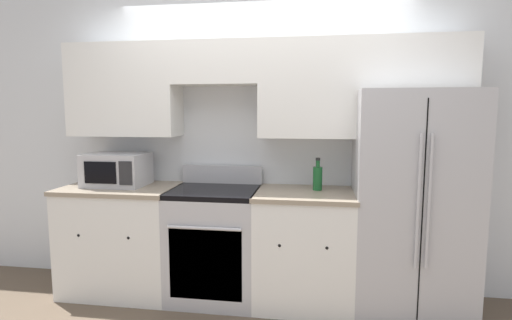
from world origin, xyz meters
TOP-DOWN VIEW (x-y plane):
  - ground_plane at (0.00, 0.00)m, footprint 12.00×12.00m
  - wall_back at (0.02, 0.59)m, footprint 8.00×0.39m
  - lower_cabinets_left at (-1.18, 0.31)m, footprint 0.97×0.64m
  - lower_cabinets_right at (0.40, 0.31)m, footprint 0.79×0.64m
  - oven_range at (-0.35, 0.31)m, footprint 0.72×0.65m
  - refrigerator at (1.22, 0.38)m, footprint 0.87×0.80m
  - microwave at (-1.23, 0.36)m, footprint 0.51×0.39m
  - bottle at (0.49, 0.40)m, footprint 0.08×0.08m

SIDE VIEW (x-z plane):
  - ground_plane at x=0.00m, z-range 0.00..0.00m
  - lower_cabinets_left at x=-1.18m, z-range 0.00..0.93m
  - lower_cabinets_right at x=0.40m, z-range 0.00..0.93m
  - oven_range at x=-0.35m, z-range -0.07..1.01m
  - refrigerator at x=1.22m, z-range 0.00..1.73m
  - bottle at x=0.49m, z-range 0.90..1.17m
  - microwave at x=-1.23m, z-range 0.93..1.21m
  - wall_back at x=0.02m, z-range 0.18..2.78m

